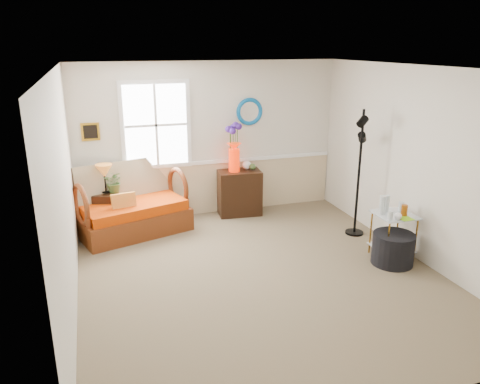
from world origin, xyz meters
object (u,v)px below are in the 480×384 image
object	(u,v)px
loveseat	(132,200)
ottoman	(393,249)
lamp_stand	(108,212)
side_table	(393,236)
cabinet	(239,192)
floor_lamp	(359,174)

from	to	relation	value
loveseat	ottoman	bearing A→B (deg)	-51.55
lamp_stand	side_table	distance (m)	4.33
cabinet	ottoman	bearing A→B (deg)	-55.79
cabinet	ottoman	size ratio (longest dim) A/B	1.39
floor_lamp	ottoman	size ratio (longest dim) A/B	3.50
loveseat	floor_lamp	bearing A→B (deg)	-36.10
cabinet	ottoman	xyz separation A→B (m)	(1.38, -2.51, -0.17)
side_table	ottoman	distance (m)	0.22
side_table	ottoman	bearing A→B (deg)	-121.23
floor_lamp	ottoman	bearing A→B (deg)	-116.85
ottoman	lamp_stand	bearing A→B (deg)	146.37
lamp_stand	cabinet	distance (m)	2.23
lamp_stand	ottoman	xyz separation A→B (m)	(3.61, -2.40, -0.10)
lamp_stand	side_table	size ratio (longest dim) A/B	0.97
side_table	ottoman	world-z (taller)	side_table
side_table	cabinet	bearing A→B (deg)	122.36
lamp_stand	ottoman	bearing A→B (deg)	-33.63
loveseat	ottoman	world-z (taller)	loveseat
lamp_stand	cabinet	world-z (taller)	cabinet
loveseat	ottoman	distance (m)	3.93
side_table	ottoman	size ratio (longest dim) A/B	1.15
loveseat	floor_lamp	distance (m)	3.51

